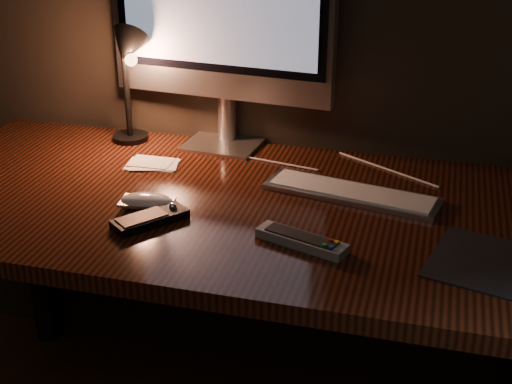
% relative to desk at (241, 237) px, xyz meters
% --- Properties ---
extents(desk, '(1.60, 0.75, 0.75)m').
position_rel_desk_xyz_m(desk, '(0.00, 0.00, 0.00)').
color(desk, '#3E1A0E').
rests_on(desk, ground).
extents(monitor, '(0.60, 0.19, 0.63)m').
position_rel_desk_xyz_m(monitor, '(-0.13, 0.26, 0.50)').
color(monitor, silver).
rests_on(monitor, desk).
extents(keyboard, '(0.42, 0.19, 0.02)m').
position_rel_desk_xyz_m(keyboard, '(0.26, 0.03, 0.14)').
color(keyboard, silver).
rests_on(keyboard, desk).
extents(mousepad, '(0.32, 0.28, 0.00)m').
position_rel_desk_xyz_m(mousepad, '(0.59, -0.22, 0.13)').
color(mousepad, black).
rests_on(mousepad, desk).
extents(mouse, '(0.13, 0.07, 0.02)m').
position_rel_desk_xyz_m(mouse, '(-0.18, -0.15, 0.14)').
color(mouse, white).
rests_on(mouse, desk).
extents(media_remote, '(0.15, 0.17, 0.03)m').
position_rel_desk_xyz_m(media_remote, '(-0.14, -0.22, 0.14)').
color(media_remote, black).
rests_on(media_remote, desk).
extents(tv_remote, '(0.20, 0.11, 0.03)m').
position_rel_desk_xyz_m(tv_remote, '(0.19, -0.23, 0.14)').
color(tv_remote, gray).
rests_on(tv_remote, desk).
extents(papers, '(0.14, 0.10, 0.01)m').
position_rel_desk_xyz_m(papers, '(-0.26, 0.08, 0.13)').
color(papers, white).
rests_on(papers, desk).
extents(desk_lamp, '(0.15, 0.17, 0.33)m').
position_rel_desk_xyz_m(desk_lamp, '(-0.37, 0.20, 0.35)').
color(desk_lamp, black).
rests_on(desk_lamp, desk).
extents(cable, '(0.58, 0.25, 0.01)m').
position_rel_desk_xyz_m(cable, '(0.16, 0.18, 0.13)').
color(cable, white).
rests_on(cable, desk).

